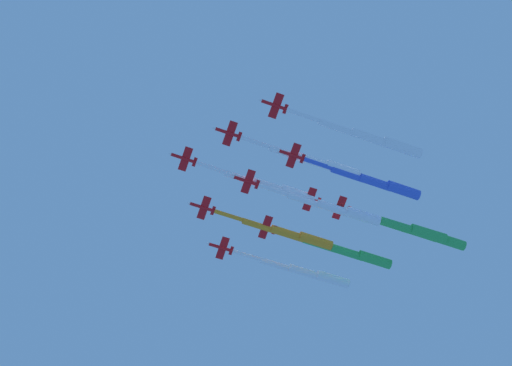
# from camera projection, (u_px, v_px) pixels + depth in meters

# --- Properties ---
(jet_lead) EXTENTS (24.08, 49.20, 4.05)m
(jet_lead) POSITION_uv_depth(u_px,v_px,m) (269.00, 186.00, 255.54)
(jet_lead) COLOR red
(jet_port_inner) EXTENTS (23.93, 49.07, 4.05)m
(jet_port_inner) POSITION_uv_depth(u_px,v_px,m) (314.00, 161.00, 250.76)
(jet_port_inner) COLOR red
(jet_starboard_inner) EXTENTS (23.94, 49.84, 3.95)m
(jet_starboard_inner) POSITION_uv_depth(u_px,v_px,m) (287.00, 233.00, 259.77)
(jet_starboard_inner) COLOR red
(jet_port_mid) EXTENTS (24.27, 51.02, 4.06)m
(jet_port_mid) POSITION_uv_depth(u_px,v_px,m) (334.00, 208.00, 256.63)
(jet_port_mid) COLOR red
(jet_starboard_mid) EXTENTS (26.13, 54.10, 4.00)m
(jet_starboard_mid) POSITION_uv_depth(u_px,v_px,m) (370.00, 138.00, 247.62)
(jet_starboard_mid) COLOR red
(jet_port_outer) EXTENTS (24.01, 50.98, 4.05)m
(jet_port_outer) POSITION_uv_depth(u_px,v_px,m) (304.00, 272.00, 268.44)
(jet_port_outer) COLOR red
(jet_starboard_outer) EXTENTS (23.64, 48.73, 4.07)m
(jet_starboard_outer) POSITION_uv_depth(u_px,v_px,m) (375.00, 182.00, 252.60)
(jet_starboard_outer) COLOR red
(jet_trail_port) EXTENTS (24.02, 49.94, 4.07)m
(jet_trail_port) POSITION_uv_depth(u_px,v_px,m) (347.00, 252.00, 262.63)
(jet_trail_port) COLOR red
(jet_trail_starboard) EXTENTS (24.74, 53.93, 3.99)m
(jet_trail_starboard) POSITION_uv_depth(u_px,v_px,m) (398.00, 225.00, 261.04)
(jet_trail_starboard) COLOR red
(jet_tail_end) EXTENTS (24.28, 50.69, 4.06)m
(jet_tail_end) POSITION_uv_depth(u_px,v_px,m) (421.00, 233.00, 263.28)
(jet_tail_end) COLOR red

